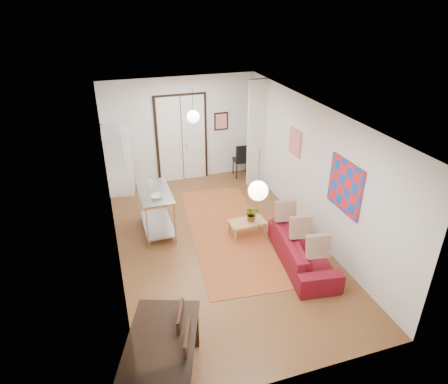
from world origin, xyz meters
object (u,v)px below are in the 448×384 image
object	(u,v)px
fridge	(119,161)
sofa	(303,250)
kitchen_counter	(156,205)
dining_chair_near	(164,328)
dining_table	(161,347)
dining_chair_far	(169,350)
black_side_chair	(241,156)
coffee_table	(247,223)

from	to	relation	value
fridge	sofa	bearing A→B (deg)	-46.02
kitchen_counter	dining_chair_near	bearing A→B (deg)	-97.23
dining_table	dining_chair_near	size ratio (longest dim) A/B	1.66
dining_table	dining_chair_far	world-z (taller)	dining_chair_far
dining_table	black_side_chair	world-z (taller)	black_side_chair
black_side_chair	coffee_table	bearing A→B (deg)	76.60
dining_table	kitchen_counter	bearing A→B (deg)	81.77
dining_table	black_side_chair	xyz separation A→B (m)	(3.42, 6.34, -0.17)
dining_chair_near	black_side_chair	distance (m)	6.75
coffee_table	fridge	size ratio (longest dim) A/B	0.45
sofa	coffee_table	world-z (taller)	sofa
fridge	black_side_chair	bearing A→B (deg)	9.63
fridge	dining_chair_near	bearing A→B (deg)	-80.95
sofa	coffee_table	xyz separation A→B (m)	(-0.69, 1.28, -0.00)
coffee_table	dining_table	bearing A→B (deg)	-127.17
coffee_table	black_side_chair	bearing A→B (deg)	72.67
sofa	dining_chair_near	xyz separation A→B (m)	(-3.02, -1.48, 0.31)
dining_chair_far	black_side_chair	bearing A→B (deg)	171.63
sofa	dining_chair_far	distance (m)	3.57
black_side_chair	sofa	bearing A→B (deg)	90.21
kitchen_counter	dining_chair_near	size ratio (longest dim) A/B	1.25
kitchen_counter	dining_chair_near	xyz separation A→B (m)	(-0.47, -3.52, -0.05)
kitchen_counter	dining_table	world-z (taller)	kitchen_counter
dining_chair_far	dining_chair_near	bearing A→B (deg)	-160.61
sofa	fridge	xyz separation A→B (m)	(-3.13, 4.31, 0.59)
coffee_table	sofa	bearing A→B (deg)	-61.82
kitchen_counter	black_side_chair	distance (m)	3.70
kitchen_counter	dining_table	xyz separation A→B (m)	(-0.58, -3.98, 0.09)
coffee_table	black_side_chair	size ratio (longest dim) A/B	0.80
dining_table	black_side_chair	distance (m)	7.21
kitchen_counter	dining_table	bearing A→B (deg)	-97.86
coffee_table	fridge	xyz separation A→B (m)	(-2.44, 3.03, 0.60)
coffee_table	dining_table	size ratio (longest dim) A/B	0.46
kitchen_counter	black_side_chair	size ratio (longest dim) A/B	1.32
coffee_table	kitchen_counter	bearing A→B (deg)	157.87
dining_chair_near	dining_chair_far	bearing A→B (deg)	19.39
coffee_table	dining_chair_near	world-z (taller)	dining_chair_near
dining_chair_far	kitchen_counter	bearing A→B (deg)	-167.44
fridge	dining_table	xyz separation A→B (m)	(-0.00, -6.25, -0.14)
kitchen_counter	dining_table	distance (m)	4.02
sofa	dining_table	size ratio (longest dim) A/B	1.20
kitchen_counter	dining_chair_far	xyz separation A→B (m)	(-0.47, -3.92, -0.05)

